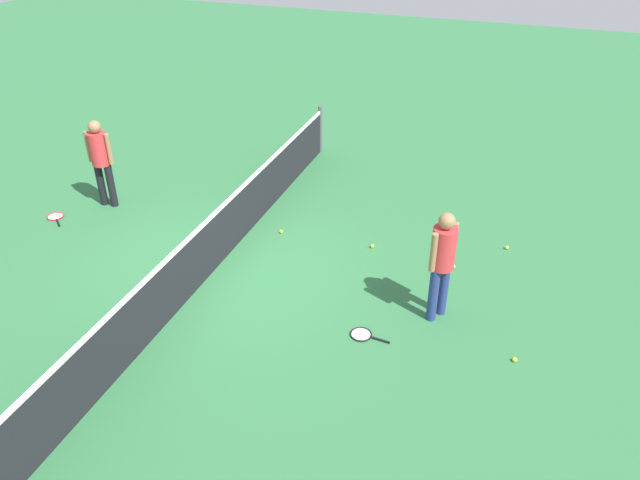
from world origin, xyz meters
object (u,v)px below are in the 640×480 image
player_far_side (100,156)px  tennis_ball_baseline (281,232)px  tennis_ball_midcourt (372,246)px  player_near_side (442,258)px  tennis_racket_far_player (56,217)px  tennis_ball_by_net (507,248)px  tennis_ball_stray_left (515,360)px  tennis_racket_near_player (363,335)px  tennis_ball_near_player (453,267)px

player_far_side → tennis_ball_baseline: player_far_side is taller
tennis_ball_midcourt → player_near_side: bearing=-137.3°
tennis_racket_far_player → tennis_ball_baseline: size_ratio=8.38×
player_near_side → tennis_racket_far_player: player_near_side is taller
tennis_ball_baseline → tennis_ball_midcourt: bearing=-87.4°
tennis_ball_by_net → tennis_ball_stray_left: (-2.83, -0.36, 0.00)m
player_near_side → tennis_ball_by_net: player_near_side is taller
tennis_ball_midcourt → tennis_ball_stray_left: (-2.10, -2.53, 0.00)m
player_far_side → tennis_racket_near_player: size_ratio=2.85×
tennis_racket_near_player → tennis_ball_near_player: (2.11, -0.92, 0.02)m
tennis_racket_near_player → player_near_side: bearing=-47.9°
tennis_ball_midcourt → tennis_ball_stray_left: 3.29m
tennis_racket_near_player → tennis_ball_stray_left: tennis_ball_stray_left is taller
tennis_ball_near_player → tennis_racket_near_player: bearing=156.5°
tennis_ball_stray_left → tennis_ball_midcourt: bearing=50.4°
tennis_racket_near_player → tennis_ball_baseline: (2.19, 2.16, 0.02)m
player_far_side → player_near_side: bearing=-101.1°
tennis_ball_by_net → player_far_side: bearing=97.2°
player_far_side → tennis_racket_far_player: player_far_side is taller
player_near_side → tennis_ball_by_net: bearing=-20.1°
tennis_ball_baseline → tennis_racket_far_player: bearing=102.1°
tennis_ball_by_net → tennis_ball_baseline: 3.92m
player_far_side → tennis_ball_stray_left: size_ratio=25.76×
tennis_racket_far_player → tennis_ball_baseline: tennis_ball_baseline is taller
tennis_racket_far_player → tennis_ball_near_player: bearing=-83.6°
tennis_ball_near_player → tennis_racket_far_player: bearing=96.4°
tennis_ball_near_player → player_far_side: bearing=90.3°
tennis_ball_midcourt → tennis_ball_stray_left: bearing=-129.6°
tennis_ball_near_player → tennis_ball_stray_left: same height
player_near_side → tennis_ball_stray_left: (-0.62, -1.17, -0.98)m
tennis_ball_stray_left → tennis_racket_far_player: bearing=82.3°
player_far_side → tennis_ball_baseline: 3.67m
tennis_racket_near_player → tennis_ball_stray_left: size_ratio=9.03×
player_far_side → tennis_ball_midcourt: size_ratio=25.76×
tennis_ball_stray_left → tennis_ball_near_player: bearing=30.1°
tennis_racket_far_player → tennis_ball_baseline: (0.89, -4.17, 0.02)m
tennis_racket_near_player → tennis_ball_by_net: tennis_ball_by_net is taller
tennis_ball_stray_left → player_near_side: bearing=62.1°
tennis_racket_far_player → tennis_ball_midcourt: (0.97, -5.83, 0.02)m
tennis_ball_near_player → tennis_ball_midcourt: same height
player_near_side → tennis_ball_stray_left: player_near_side is taller
player_far_side → tennis_racket_far_player: size_ratio=3.07×
tennis_racket_near_player → tennis_ball_by_net: size_ratio=9.03×
player_far_side → tennis_ball_by_net: 7.49m
tennis_racket_far_player → tennis_ball_by_net: tennis_ball_by_net is taller
player_near_side → tennis_ball_near_player: player_near_side is taller
player_near_side → tennis_racket_far_player: size_ratio=3.07×
player_near_side → tennis_racket_near_player: size_ratio=2.85×
tennis_ball_baseline → tennis_ball_stray_left: 4.66m
tennis_ball_near_player → tennis_ball_baseline: size_ratio=1.00×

